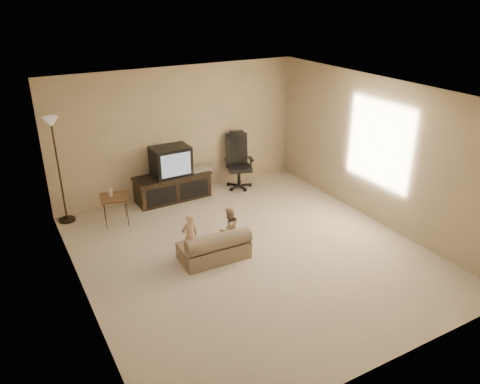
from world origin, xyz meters
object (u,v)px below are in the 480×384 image
object	(u,v)px
tv_stand	(172,178)
toddler_right	(229,229)
floor_lamp	(55,147)
child_sofa	(215,248)
office_chair	(238,168)
toddler_left	(190,236)
side_table	(114,197)

from	to	relation	value
tv_stand	toddler_right	world-z (taller)	tv_stand
floor_lamp	toddler_right	xyz separation A→B (m)	(2.05, -2.30, -1.01)
child_sofa	toddler_right	xyz separation A→B (m)	(0.32, 0.15, 0.16)
child_sofa	toddler_right	size ratio (longest dim) A/B	1.43
toddler_right	tv_stand	bearing A→B (deg)	-98.40
tv_stand	floor_lamp	bearing A→B (deg)	176.98
tv_stand	floor_lamp	distance (m)	2.21
office_chair	toddler_right	world-z (taller)	office_chair
floor_lamp	toddler_left	bearing A→B (deg)	-56.79
side_table	toddler_right	world-z (taller)	toddler_right
side_table	floor_lamp	xyz separation A→B (m)	(-0.75, 0.52, 0.88)
floor_lamp	toddler_left	world-z (taller)	floor_lamp
office_chair	toddler_right	bearing A→B (deg)	-106.22
floor_lamp	child_sofa	xyz separation A→B (m)	(1.73, -2.45, -1.17)
office_chair	toddler_left	size ratio (longest dim) A/B	1.59
tv_stand	side_table	distance (m)	1.34
child_sofa	toddler_left	xyz separation A→B (m)	(-0.29, 0.26, 0.16)
child_sofa	toddler_right	world-z (taller)	toddler_right
tv_stand	office_chair	bearing A→B (deg)	-4.25
side_table	floor_lamp	world-z (taller)	floor_lamp
office_chair	floor_lamp	size ratio (longest dim) A/B	0.61
floor_lamp	toddler_left	xyz separation A→B (m)	(1.43, -2.19, -1.01)
child_sofa	toddler_left	distance (m)	0.42
side_table	toddler_left	world-z (taller)	toddler_left
tv_stand	side_table	bearing A→B (deg)	-161.32
child_sofa	toddler_left	size ratio (longest dim) A/B	1.44
tv_stand	office_chair	distance (m)	1.41
office_chair	child_sofa	world-z (taller)	office_chair
office_chair	side_table	xyz separation A→B (m)	(-2.67, -0.39, 0.08)
office_chair	side_table	size ratio (longest dim) A/B	1.68
tv_stand	side_table	size ratio (longest dim) A/B	2.19
tv_stand	floor_lamp	world-z (taller)	floor_lamp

